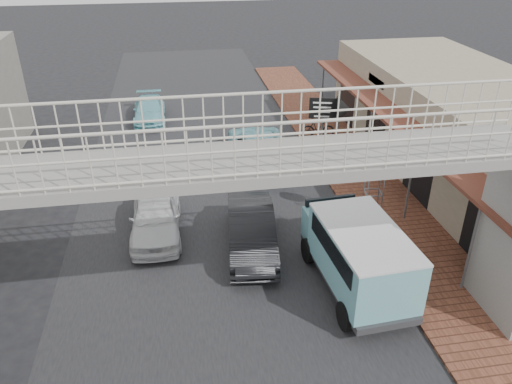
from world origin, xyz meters
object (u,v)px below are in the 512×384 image
object	(u,v)px
angkot_far	(149,110)
street_clock	(377,160)
dark_sedan	(251,231)
motorcycle_near	(338,141)
white_hatchback	(156,215)
arrow_sign	(341,110)
angkot_curb	(258,146)
motorcycle_far	(318,128)
angkot_van	(359,250)

from	to	relation	value
angkot_far	street_clock	bearing A→B (deg)	-57.53
dark_sedan	motorcycle_near	world-z (taller)	dark_sedan
white_hatchback	arrow_sign	size ratio (longest dim) A/B	1.35
dark_sedan	street_clock	distance (m)	4.86
white_hatchback	street_clock	world-z (taller)	street_clock
dark_sedan	angkot_curb	world-z (taller)	angkot_curb
street_clock	arrow_sign	xyz separation A→B (m)	(0.40, 5.11, 0.01)
dark_sedan	motorcycle_far	distance (m)	10.11
angkot_curb	dark_sedan	bearing A→B (deg)	80.68
white_hatchback	motorcycle_far	world-z (taller)	white_hatchback
motorcycle_near	angkot_far	bearing A→B (deg)	58.04
angkot_far	motorcycle_near	size ratio (longest dim) A/B	2.21
motorcycle_near	street_clock	distance (m)	6.72
angkot_curb	angkot_van	size ratio (longest dim) A/B	1.13
dark_sedan	street_clock	size ratio (longest dim) A/B	1.45
angkot_van	motorcycle_far	bearing A→B (deg)	75.82
angkot_far	arrow_sign	bearing A→B (deg)	-41.16
dark_sedan	angkot_van	size ratio (longest dim) A/B	0.94
motorcycle_near	arrow_sign	size ratio (longest dim) A/B	0.60
dark_sedan	angkot_van	xyz separation A→B (m)	(2.70, -2.56, 0.68)
motorcycle_far	arrow_sign	bearing A→B (deg)	-170.48
white_hatchback	dark_sedan	distance (m)	3.46
motorcycle_near	arrow_sign	bearing A→B (deg)	163.57
angkot_far	arrow_sign	distance (m)	11.23
angkot_curb	angkot_far	size ratio (longest dim) A/B	1.28
dark_sedan	angkot_van	world-z (taller)	angkot_van
dark_sedan	angkot_curb	bearing A→B (deg)	84.17
angkot_far	motorcycle_near	world-z (taller)	angkot_far
white_hatchback	street_clock	xyz separation A→B (m)	(7.54, -0.75, 1.87)
dark_sedan	motorcycle_far	bearing A→B (deg)	67.41
white_hatchback	angkot_curb	size ratio (longest dim) A/B	0.80
motorcycle_near	street_clock	bearing A→B (deg)	174.75
angkot_van	motorcycle_near	world-z (taller)	angkot_van
white_hatchback	arrow_sign	distance (m)	9.24
angkot_curb	street_clock	distance (m)	7.05
white_hatchback	motorcycle_far	distance (m)	10.83
angkot_far	street_clock	size ratio (longest dim) A/B	1.36
motorcycle_far	arrow_sign	distance (m)	3.64
street_clock	arrow_sign	world-z (taller)	arrow_sign
angkot_van	street_clock	size ratio (longest dim) A/B	1.54
white_hatchback	street_clock	bearing A→B (deg)	-4.75
motorcycle_near	arrow_sign	distance (m)	2.40
angkot_curb	angkot_far	distance (m)	7.95
angkot_curb	motorcycle_far	distance (m)	3.98
motorcycle_far	street_clock	xyz separation A→B (m)	(-0.37, -8.16, 1.98)
angkot_curb	motorcycle_near	xyz separation A→B (m)	(3.84, 0.28, -0.14)
angkot_curb	angkot_van	distance (m)	9.51
street_clock	angkot_van	bearing A→B (deg)	-108.14
angkot_curb	motorcycle_near	bearing A→B (deg)	-173.71
angkot_curb	motorcycle_near	size ratio (longest dim) A/B	2.83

